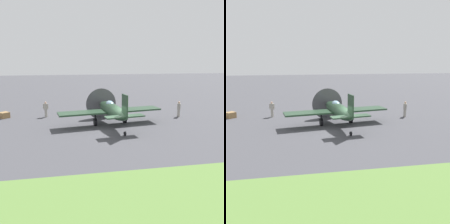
% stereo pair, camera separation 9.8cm
% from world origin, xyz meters
% --- Properties ---
extents(ground_plane, '(160.00, 160.00, 0.00)m').
position_xyz_m(ground_plane, '(0.00, 0.00, 0.00)').
color(ground_plane, '#424247').
extents(airplane_lead, '(10.31, 8.20, 3.65)m').
position_xyz_m(airplane_lead, '(0.04, 2.75, 1.53)').
color(airplane_lead, '#233D28').
rests_on(airplane_lead, ground).
extents(ground_crew_chief, '(0.58, 0.38, 1.73)m').
position_xyz_m(ground_crew_chief, '(-6.45, 7.62, 0.91)').
color(ground_crew_chief, '#9E998E').
rests_on(ground_crew_chief, ground).
extents(ground_crew_mechanic, '(0.38, 0.63, 1.73)m').
position_xyz_m(ground_crew_mechanic, '(8.12, 5.02, 0.91)').
color(ground_crew_mechanic, '#9E998E').
rests_on(ground_crew_mechanic, ground).
extents(supply_crate, '(1.27, 1.27, 0.64)m').
position_xyz_m(supply_crate, '(-10.92, 7.99, 0.32)').
color(supply_crate, olive).
rests_on(supply_crate, ground).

